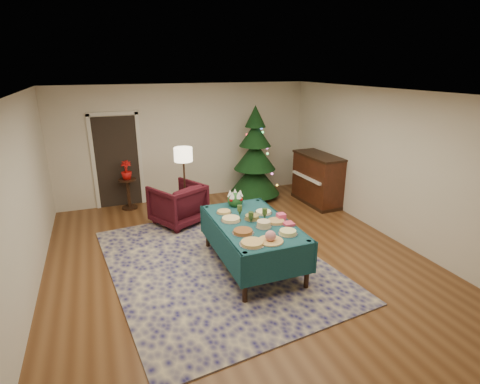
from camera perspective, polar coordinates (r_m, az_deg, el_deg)
name	(u,v)px	position (r m, az deg, el deg)	size (l,w,h in m)	color
room_shell	(240,184)	(5.73, -0.07, 1.15)	(7.00, 7.00, 7.00)	#593319
doorway	(117,159)	(8.82, -18.22, 4.78)	(1.08, 0.04, 2.16)	black
rug	(216,263)	(6.25, -3.67, -10.73)	(3.20, 4.20, 0.02)	#181652
buffet_table	(252,231)	(5.91, 1.89, -5.95)	(1.16, 1.97, 0.77)	black
platter_0	(252,243)	(5.14, 1.87, -7.78)	(0.36, 0.36, 0.05)	silver
platter_1	(270,238)	(5.21, 4.67, -6.94)	(0.37, 0.37, 0.17)	silver
platter_2	(288,232)	(5.47, 7.30, -6.13)	(0.28, 0.28, 0.06)	silver
platter_3	(243,232)	(5.46, 0.46, -6.06)	(0.33, 0.33, 0.05)	silver
platter_4	(264,224)	(5.65, 3.63, -4.95)	(0.24, 0.24, 0.10)	silver
platter_5	(276,221)	(5.84, 5.50, -4.49)	(0.30, 0.30, 0.04)	silver
platter_6	(231,219)	(5.89, -1.39, -4.17)	(0.33, 0.33, 0.05)	silver
platter_7	(252,217)	(5.93, 1.84, -3.90)	(0.25, 0.25, 0.07)	silver
platter_8	(263,212)	(6.18, 3.59, -3.09)	(0.29, 0.29, 0.04)	silver
platter_9	(224,212)	(6.19, -2.47, -3.05)	(0.26, 0.26, 0.04)	silver
goblet_0	(240,210)	(6.05, -0.04, -2.80)	(0.08, 0.08, 0.18)	#2D471E
goblet_1	(265,213)	(5.93, 3.78, -3.28)	(0.08, 0.08, 0.18)	#2D471E
goblet_2	(251,217)	(5.79, 1.68, -3.85)	(0.08, 0.08, 0.18)	#2D471E
napkin_stack	(289,224)	(5.78, 7.40, -4.84)	(0.15, 0.15, 0.04)	#DA3C58
gift_box	(281,217)	(5.95, 6.28, -3.76)	(0.12, 0.12, 0.10)	#E43F6C
centerpiece	(235,199)	(6.46, -0.73, -1.00)	(0.28, 0.28, 0.32)	#1E4C1E
armchair	(178,202)	(7.66, -9.46, -1.53)	(0.90, 0.84, 0.92)	#3D0D16
floor_lamp	(183,159)	(7.62, -8.62, 5.00)	(0.37, 0.37, 1.53)	#A57F3F
side_table	(129,194)	(8.76, -16.61, -0.33)	(0.39, 0.39, 0.69)	black
potted_plant	(127,174)	(8.62, -16.90, 2.63)	(0.23, 0.41, 0.23)	red
christmas_tree	(255,157)	(8.96, 2.28, 5.29)	(1.60, 1.60, 2.22)	black
piano	(317,180)	(8.86, 11.70, 1.86)	(0.68, 1.36, 1.16)	black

